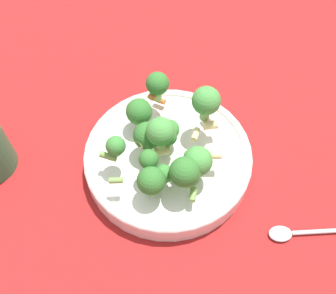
% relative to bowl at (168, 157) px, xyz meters
% --- Properties ---
extents(ground_plane, '(3.00, 3.00, 0.00)m').
position_rel_bowl_xyz_m(ground_plane, '(0.00, 0.00, -0.02)').
color(ground_plane, maroon).
extents(bowl, '(0.28, 0.28, 0.04)m').
position_rel_bowl_xyz_m(bowl, '(0.00, 0.00, 0.00)').
color(bowl, white).
rests_on(bowl, ground_plane).
extents(pasta_salad, '(0.21, 0.18, 0.09)m').
position_rel_bowl_xyz_m(pasta_salad, '(0.01, 0.00, 0.06)').
color(pasta_salad, '#8CB766').
rests_on(pasta_salad, bowl).
extents(spoon, '(0.05, 0.18, 0.01)m').
position_rel_bowl_xyz_m(spoon, '(0.10, 0.22, -0.02)').
color(spoon, silver).
rests_on(spoon, ground_plane).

